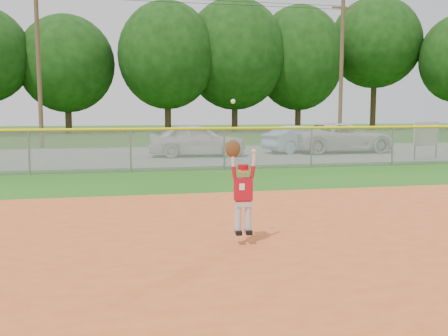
# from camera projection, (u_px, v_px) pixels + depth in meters

# --- Properties ---
(ground) EXTENTS (120.00, 120.00, 0.00)m
(ground) POSITION_uv_depth(u_px,v_px,m) (346.00, 241.00, 8.35)
(ground) COLOR #225A14
(ground) RESTS_ON ground
(parking_strip) EXTENTS (44.00, 10.00, 0.03)m
(parking_strip) POSITION_uv_depth(u_px,v_px,m) (199.00, 155.00, 23.90)
(parking_strip) COLOR slate
(parking_strip) RESTS_ON ground
(car_white_a) EXTENTS (4.59, 2.17, 1.52)m
(car_white_a) POSITION_uv_depth(u_px,v_px,m) (197.00, 140.00, 22.87)
(car_white_a) COLOR silver
(car_white_a) RESTS_ON parking_strip
(car_blue) EXTENTS (4.27, 2.49, 1.33)m
(car_blue) POSITION_uv_depth(u_px,v_px,m) (302.00, 139.00, 24.93)
(car_blue) COLOR #8CB0D1
(car_blue) RESTS_ON parking_strip
(car_white_b) EXTENTS (5.35, 2.63, 1.46)m
(car_white_b) POSITION_uv_depth(u_px,v_px,m) (343.00, 138.00, 24.96)
(car_white_b) COLOR silver
(car_white_b) RESTS_ON parking_strip
(sponsor_sign) EXTENTS (1.70, 0.83, 1.65)m
(sponsor_sign) POSITION_uv_depth(u_px,v_px,m) (426.00, 135.00, 21.51)
(sponsor_sign) COLOR gray
(sponsor_sign) RESTS_ON ground
(outfield_fence) EXTENTS (40.06, 0.10, 1.55)m
(outfield_fence) POSITION_uv_depth(u_px,v_px,m) (224.00, 146.00, 17.97)
(outfield_fence) COLOR gray
(outfield_fence) RESTS_ON ground
(power_lines) EXTENTS (19.40, 0.24, 9.00)m
(power_lines) POSITION_uv_depth(u_px,v_px,m) (199.00, 67.00, 29.38)
(power_lines) COLOR #4C3823
(power_lines) RESTS_ON ground
(tree_line) EXTENTS (62.37, 13.00, 14.43)m
(tree_line) POSITION_uv_depth(u_px,v_px,m) (171.00, 49.00, 44.50)
(tree_line) COLOR #422D1C
(tree_line) RESTS_ON ground
(ballplayer) EXTENTS (0.50, 0.22, 2.14)m
(ballplayer) POSITION_uv_depth(u_px,v_px,m) (242.00, 188.00, 7.91)
(ballplayer) COLOR silver
(ballplayer) RESTS_ON ground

